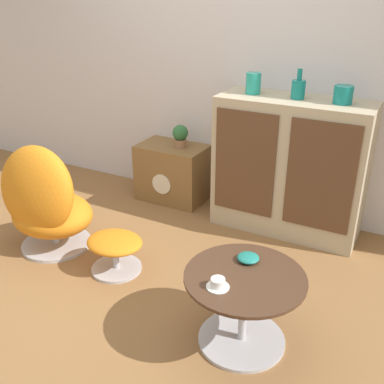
% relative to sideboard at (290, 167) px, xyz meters
% --- Properties ---
extents(ground_plane, '(12.00, 12.00, 0.00)m').
position_rel_sideboard_xyz_m(ground_plane, '(-0.60, -1.23, -0.52)').
color(ground_plane, olive).
extents(wall_back, '(6.40, 0.06, 2.60)m').
position_rel_sideboard_xyz_m(wall_back, '(-0.60, 0.26, 0.78)').
color(wall_back, silver).
rests_on(wall_back, ground_plane).
extents(sideboard, '(1.12, 0.47, 1.04)m').
position_rel_sideboard_xyz_m(sideboard, '(0.00, 0.00, 0.00)').
color(sideboard, tan).
rests_on(sideboard, ground_plane).
extents(tv_console, '(0.60, 0.39, 0.51)m').
position_rel_sideboard_xyz_m(tv_console, '(-1.07, 0.04, -0.27)').
color(tv_console, brown).
rests_on(tv_console, ground_plane).
extents(egg_chair, '(0.64, 0.59, 0.83)m').
position_rel_sideboard_xyz_m(egg_chair, '(-1.42, -1.14, -0.15)').
color(egg_chair, '#B7B7BC').
rests_on(egg_chair, ground_plane).
extents(ottoman, '(0.39, 0.34, 0.26)m').
position_rel_sideboard_xyz_m(ottoman, '(-0.83, -1.13, -0.34)').
color(ottoman, '#B7B7BC').
rests_on(ottoman, ground_plane).
extents(coffee_table, '(0.64, 0.64, 0.43)m').
position_rel_sideboard_xyz_m(coffee_table, '(0.19, -1.36, -0.26)').
color(coffee_table, '#B7B7BC').
rests_on(coffee_table, ground_plane).
extents(vase_leftmost, '(0.11, 0.11, 0.15)m').
position_rel_sideboard_xyz_m(vase_leftmost, '(-0.33, 0.00, 0.60)').
color(vase_leftmost, teal).
rests_on(vase_leftmost, sideboard).
extents(vase_inner_left, '(0.10, 0.10, 0.21)m').
position_rel_sideboard_xyz_m(vase_inner_left, '(0.01, 0.00, 0.59)').
color(vase_inner_left, '#147A75').
rests_on(vase_inner_left, sideboard).
extents(vase_inner_right, '(0.13, 0.13, 0.12)m').
position_rel_sideboard_xyz_m(vase_inner_right, '(0.32, 0.00, 0.58)').
color(vase_inner_right, '#147A75').
rests_on(vase_inner_right, sideboard).
extents(potted_plant, '(0.13, 0.13, 0.20)m').
position_rel_sideboard_xyz_m(potted_plant, '(-0.98, 0.04, 0.09)').
color(potted_plant, '#996B4C').
rests_on(potted_plant, tv_console).
extents(teacup, '(0.12, 0.12, 0.05)m').
position_rel_sideboard_xyz_m(teacup, '(0.11, -1.52, -0.07)').
color(teacup, white).
rests_on(teacup, coffee_table).
extents(bowl, '(0.12, 0.12, 0.04)m').
position_rel_sideboard_xyz_m(bowl, '(0.15, -1.22, -0.07)').
color(bowl, '#1E7A70').
rests_on(bowl, coffee_table).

